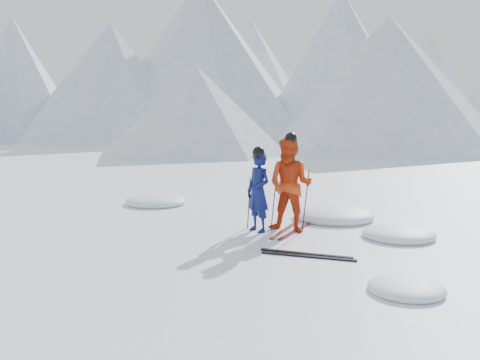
% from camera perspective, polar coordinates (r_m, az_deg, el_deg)
% --- Properties ---
extents(ground, '(160.00, 160.00, 0.00)m').
position_cam_1_polar(ground, '(10.03, 7.82, -7.19)').
color(ground, white).
rests_on(ground, ground).
extents(skier_blue, '(0.74, 0.64, 1.73)m').
position_cam_1_polar(skier_blue, '(10.87, 2.07, -1.34)').
color(skier_blue, '#0D134F').
rests_on(skier_blue, ground).
extents(skier_red, '(1.01, 0.80, 2.03)m').
position_cam_1_polar(skier_red, '(10.87, 5.66, -0.57)').
color(skier_red, red).
rests_on(skier_red, ground).
extents(pole_blue_left, '(0.12, 0.08, 1.15)m').
position_cam_1_polar(pole_blue_left, '(11.18, 1.00, -2.58)').
color(pole_blue_left, black).
rests_on(pole_blue_left, ground).
extents(pole_blue_right, '(0.12, 0.07, 1.15)m').
position_cam_1_polar(pole_blue_right, '(11.03, 3.79, -2.73)').
color(pole_blue_right, black).
rests_on(pole_blue_right, ground).
extents(pole_red_left, '(0.13, 0.10, 1.35)m').
position_cam_1_polar(pole_red_left, '(11.27, 4.70, -2.01)').
color(pole_red_left, black).
rests_on(pole_red_left, ground).
extents(pole_red_right, '(0.13, 0.09, 1.35)m').
position_cam_1_polar(pole_red_right, '(10.96, 7.39, -2.32)').
color(pole_red_right, black).
rests_on(pole_red_right, ground).
extents(ski_worn_left, '(0.21, 1.70, 0.03)m').
position_cam_1_polar(ski_worn_left, '(11.10, 5.02, -5.64)').
color(ski_worn_left, black).
rests_on(ski_worn_left, ground).
extents(ski_worn_right, '(0.09, 1.70, 0.03)m').
position_cam_1_polar(ski_worn_right, '(11.01, 6.18, -5.76)').
color(ski_worn_right, black).
rests_on(ski_worn_right, ground).
extents(ski_loose_a, '(1.70, 0.30, 0.03)m').
position_cam_1_polar(ski_loose_a, '(9.34, 7.42, -8.20)').
color(ski_loose_a, black).
rests_on(ski_loose_a, ground).
extents(ski_loose_b, '(1.69, 0.36, 0.03)m').
position_cam_1_polar(ski_loose_b, '(9.17, 7.68, -8.50)').
color(ski_loose_b, black).
rests_on(ski_loose_b, ground).
extents(snow_lumps, '(8.85, 5.94, 0.43)m').
position_cam_1_polar(snow_lumps, '(12.17, 5.42, -4.55)').
color(snow_lumps, white).
rests_on(snow_lumps, ground).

